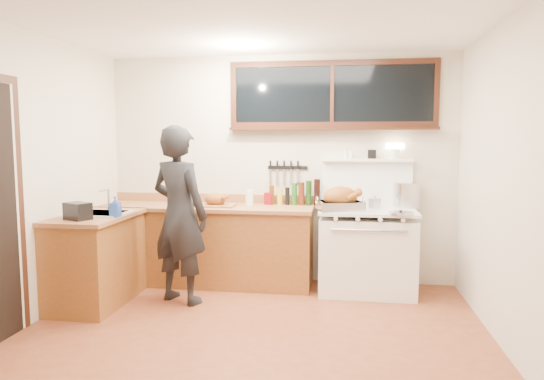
% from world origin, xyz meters
% --- Properties ---
extents(ground_plane, '(4.00, 3.50, 0.02)m').
position_xyz_m(ground_plane, '(0.00, 0.00, -0.01)').
color(ground_plane, brown).
extents(room_shell, '(4.10, 3.60, 2.65)m').
position_xyz_m(room_shell, '(0.00, 0.00, 1.65)').
color(room_shell, beige).
rests_on(room_shell, ground).
extents(counter_back, '(2.44, 0.64, 1.00)m').
position_xyz_m(counter_back, '(-0.80, 1.45, 0.45)').
color(counter_back, brown).
rests_on(counter_back, ground).
extents(counter_left, '(0.64, 1.09, 0.90)m').
position_xyz_m(counter_left, '(-1.70, 0.62, 0.45)').
color(counter_left, brown).
rests_on(counter_left, ground).
extents(sink_unit, '(0.50, 0.45, 0.37)m').
position_xyz_m(sink_unit, '(-1.68, 0.70, 0.85)').
color(sink_unit, white).
rests_on(sink_unit, counter_left).
extents(vintage_stove, '(1.02, 0.74, 1.60)m').
position_xyz_m(vintage_stove, '(1.00, 1.41, 0.47)').
color(vintage_stove, white).
rests_on(vintage_stove, ground).
extents(back_window, '(2.32, 0.13, 0.77)m').
position_xyz_m(back_window, '(0.60, 1.72, 2.06)').
color(back_window, black).
rests_on(back_window, room_shell).
extents(knife_strip, '(0.46, 0.03, 0.28)m').
position_xyz_m(knife_strip, '(0.08, 1.73, 1.31)').
color(knife_strip, black).
rests_on(knife_strip, room_shell).
extents(man, '(0.76, 0.64, 1.78)m').
position_xyz_m(man, '(-0.88, 0.79, 0.89)').
color(man, black).
rests_on(man, ground).
extents(soap_bottle, '(0.09, 0.09, 0.20)m').
position_xyz_m(soap_bottle, '(-1.43, 0.53, 1.00)').
color(soap_bottle, blue).
rests_on(soap_bottle, counter_left).
extents(toaster, '(0.28, 0.24, 0.16)m').
position_xyz_m(toaster, '(-1.70, 0.32, 0.98)').
color(toaster, black).
rests_on(toaster, counter_left).
extents(cutting_board, '(0.46, 0.35, 0.15)m').
position_xyz_m(cutting_board, '(-0.67, 1.40, 0.96)').
color(cutting_board, '#935F3A').
rests_on(cutting_board, counter_back).
extents(roast_turkey, '(0.54, 0.45, 0.26)m').
position_xyz_m(roast_turkey, '(0.72, 1.27, 1.00)').
color(roast_turkey, silver).
rests_on(roast_turkey, vintage_stove).
extents(stockpot, '(0.30, 0.30, 0.27)m').
position_xyz_m(stockpot, '(1.44, 1.66, 1.04)').
color(stockpot, silver).
rests_on(stockpot, vintage_stove).
extents(saucepan, '(0.16, 0.27, 0.11)m').
position_xyz_m(saucepan, '(1.08, 1.52, 0.95)').
color(saucepan, silver).
rests_on(saucepan, vintage_stove).
extents(pot_lid, '(0.26, 0.26, 0.04)m').
position_xyz_m(pot_lid, '(1.31, 1.10, 0.91)').
color(pot_lid, silver).
rests_on(pot_lid, vintage_stove).
extents(coffee_tin, '(0.11, 0.09, 0.14)m').
position_xyz_m(coffee_tin, '(-0.10, 1.63, 0.97)').
color(coffee_tin, maroon).
rests_on(coffee_tin, counter_back).
extents(pitcher, '(0.11, 0.11, 0.17)m').
position_xyz_m(pitcher, '(-0.32, 1.56, 0.99)').
color(pitcher, white).
rests_on(pitcher, counter_back).
extents(bottle_cluster, '(0.58, 0.07, 0.30)m').
position_xyz_m(bottle_cluster, '(0.24, 1.63, 1.03)').
color(bottle_cluster, black).
rests_on(bottle_cluster, counter_back).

